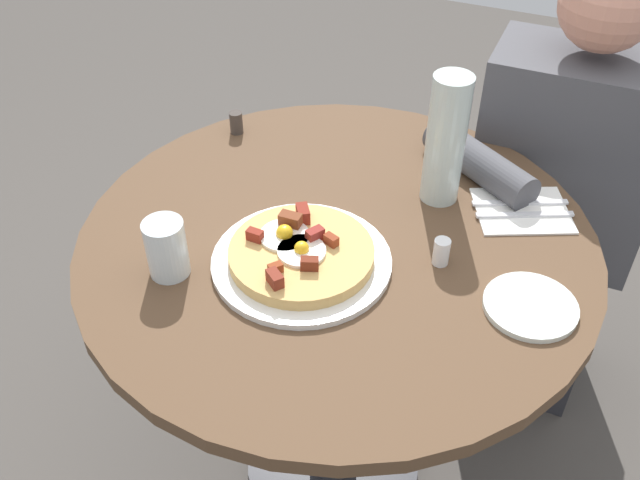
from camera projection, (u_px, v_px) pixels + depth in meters
The scene contains 13 objects.
ground_plane at pixel (333, 466), 1.74m from camera, with size 6.00×6.00×0.00m, color #4C4742.
dining_table at pixel (336, 304), 1.37m from camera, with size 0.93×0.93×0.75m.
person_seated at pixel (548, 223), 1.67m from camera, with size 0.47×0.47×1.14m.
pizza_plate at pixel (302, 261), 1.19m from camera, with size 0.31×0.31×0.01m, color white.
breakfast_pizza at pixel (300, 252), 1.18m from camera, with size 0.25×0.25×0.05m.
bread_plate at pixel (530, 306), 1.11m from camera, with size 0.15×0.15×0.01m, color silver.
napkin at pixel (522, 211), 1.31m from camera, with size 0.17×0.14×0.00m, color white.
fork at pixel (525, 215), 1.29m from camera, with size 0.18×0.01×0.01m, color silver.
knife at pixel (520, 203), 1.32m from camera, with size 0.18×0.01×0.01m, color silver.
water_glass at pixel (166, 248), 1.15m from camera, with size 0.07×0.07×0.10m, color silver.
water_bottle at pixel (446, 140), 1.26m from camera, with size 0.07×0.07×0.25m, color silver.
salt_shaker at pixel (442, 250), 1.19m from camera, with size 0.03×0.03×0.05m, color white.
pepper_shaker at pixel (236, 123), 1.50m from camera, with size 0.03×0.03×0.05m, color #3F3833.
Camera 1 is at (0.35, -0.90, 1.56)m, focal length 39.50 mm.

